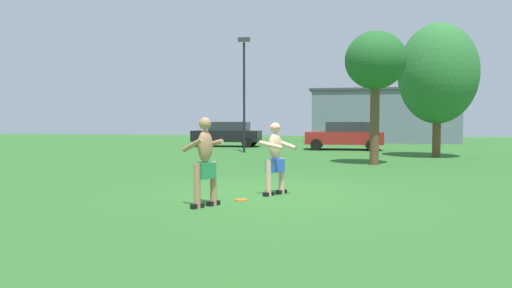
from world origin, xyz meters
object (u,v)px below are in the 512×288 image
at_px(frisbee, 241,200).
at_px(car_red_mid_lot, 345,135).
at_px(lamp_post, 244,83).
at_px(player_in_green, 205,160).
at_px(car_black_near_post, 227,134).
at_px(player_with_cap, 275,155).
at_px(tree_left_field, 375,62).
at_px(tree_right_field, 438,74).

distance_m(frisbee, car_red_mid_lot, 17.41).
bearing_deg(lamp_post, player_in_green, -80.42).
bearing_deg(frisbee, car_black_near_post, 105.36).
bearing_deg(car_black_near_post, player_with_cap, -72.28).
height_order(frisbee, car_black_near_post, car_black_near_post).
distance_m(player_with_cap, lamp_post, 13.90).
distance_m(player_in_green, car_black_near_post, 20.54).
xyz_separation_m(frisbee, lamp_post, (-3.03, 14.01, 3.61)).
bearing_deg(tree_left_field, frisbee, -110.60).
bearing_deg(lamp_post, tree_left_field, -41.33).
height_order(tree_left_field, tree_right_field, tree_right_field).
distance_m(player_in_green, car_red_mid_lot, 18.25).
xyz_separation_m(player_in_green, lamp_post, (-2.50, 14.80, 2.71)).
height_order(player_in_green, car_red_mid_lot, player_in_green).
height_order(frisbee, tree_left_field, tree_left_field).
xyz_separation_m(player_in_green, tree_right_field, (6.75, 13.58, 2.86)).
height_order(lamp_post, tree_left_field, lamp_post).
bearing_deg(car_red_mid_lot, player_with_cap, -95.34).
distance_m(player_with_cap, tree_left_field, 8.62).
xyz_separation_m(lamp_post, tree_right_field, (9.25, -1.22, 0.16)).
bearing_deg(car_red_mid_lot, tree_left_field, -82.92).
relative_size(player_in_green, car_red_mid_lot, 0.40).
bearing_deg(player_with_cap, lamp_post, 105.39).
relative_size(car_black_near_post, lamp_post, 0.73).
bearing_deg(player_with_cap, tree_right_field, 64.72).
bearing_deg(tree_right_field, lamp_post, 172.50).
relative_size(player_with_cap, tree_right_field, 0.27).
bearing_deg(tree_left_field, tree_right_field, 54.76).
xyz_separation_m(car_black_near_post, car_red_mid_lot, (7.39, -1.93, 0.00)).
relative_size(player_with_cap, frisbee, 6.46).
bearing_deg(car_black_near_post, car_red_mid_lot, -14.65).
xyz_separation_m(lamp_post, tree_left_field, (6.24, -5.48, 0.22)).
bearing_deg(lamp_post, car_red_mid_lot, 32.29).
height_order(player_in_green, frisbee, player_in_green).
bearing_deg(car_black_near_post, player_in_green, -76.66).
distance_m(car_black_near_post, tree_right_field, 13.48).
xyz_separation_m(car_red_mid_lot, tree_right_field, (4.10, -4.47, 2.95)).
xyz_separation_m(car_black_near_post, tree_right_field, (11.49, -6.41, 2.95)).
bearing_deg(frisbee, car_red_mid_lot, 83.00).
bearing_deg(lamp_post, player_with_cap, -74.61).
xyz_separation_m(player_in_green, car_black_near_post, (-4.74, 19.99, -0.09)).
height_order(frisbee, lamp_post, lamp_post).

